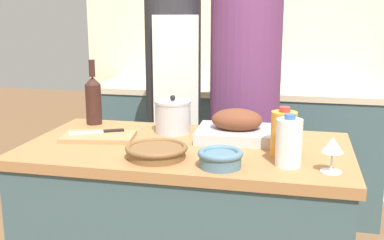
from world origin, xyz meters
name	(u,v)px	position (x,y,z in m)	size (l,w,h in m)	color
back_counter	(237,147)	(0.00, 1.58, 0.45)	(2.04, 0.60, 0.90)	#3D565B
back_wall	(245,30)	(0.00, 1.93, 1.27)	(2.54, 0.10, 2.55)	beige
roasting_pan	(237,128)	(0.18, 0.14, 0.96)	(0.34, 0.27, 0.13)	#BCBCC1
wicker_basket	(156,151)	(-0.07, -0.18, 0.93)	(0.23, 0.23, 0.05)	brown
cutting_board	(99,137)	(-0.38, 0.01, 0.92)	(0.32, 0.22, 0.02)	#AD7F51
stock_pot	(173,117)	(-0.10, 0.18, 0.98)	(0.16, 0.16, 0.17)	#B7B7BC
mixing_bowl	(220,158)	(0.18, -0.23, 0.94)	(0.16, 0.16, 0.06)	slate
juice_jug	(284,134)	(0.38, -0.06, 0.99)	(0.09, 0.09, 0.18)	orange
milk_jug	(289,142)	(0.40, -0.17, 0.99)	(0.09, 0.09, 0.18)	white
wine_bottle_green	(93,99)	(-0.51, 0.26, 1.03)	(0.07, 0.07, 0.30)	#381E19
wine_glass_left	(332,147)	(0.54, -0.21, 1.00)	(0.07, 0.07, 0.12)	silver
knife_chef	(99,132)	(-0.39, 0.05, 0.93)	(0.22, 0.13, 0.01)	#B7B7BC
stand_mixer	(229,69)	(-0.06, 1.56, 1.02)	(0.18, 0.14, 0.30)	#B22323
condiment_bottle_tall	(273,79)	(0.24, 1.57, 0.96)	(0.06, 0.06, 0.14)	#332D28
condiment_bottle_short	(191,76)	(-0.34, 1.55, 0.97)	(0.06, 0.06, 0.15)	maroon
person_cook_aproned	(173,95)	(-0.27, 0.82, 0.96)	(0.32, 0.34, 1.71)	beige
person_cook_guest	(245,99)	(0.14, 0.78, 0.96)	(0.38, 0.38, 1.74)	beige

